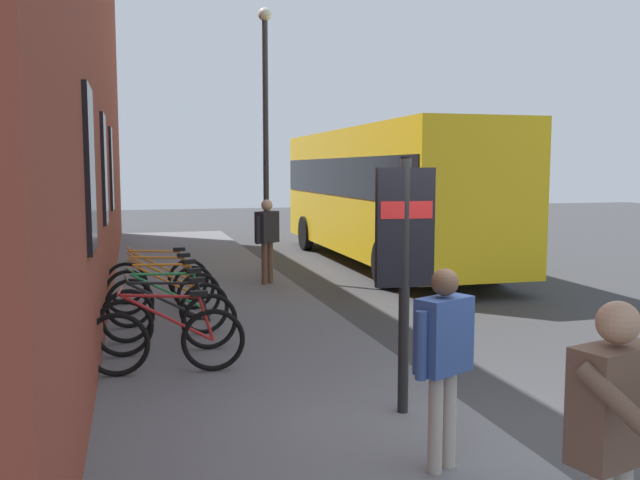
{
  "coord_description": "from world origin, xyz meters",
  "views": [
    {
      "loc": [
        -4.94,
        3.08,
        2.41
      ],
      "look_at": [
        3.32,
        0.8,
        1.51
      ],
      "focal_mm": 38.12,
      "sensor_mm": 36.0,
      "label": 1
    }
  ],
  "objects_px": {
    "bicycle_beside_lamp": "(166,340)",
    "street_lamp": "(266,120)",
    "bicycle_nearest_sign": "(162,288)",
    "pedestrian_near_bus": "(444,348)",
    "bicycle_end_of_row": "(166,298)",
    "city_bus": "(384,188)",
    "tourist_with_hotdogs": "(617,424)",
    "pedestrian_crossing_street": "(267,232)",
    "bicycle_far_end": "(158,280)",
    "transit_info_sign": "(405,244)",
    "bicycle_leaning_wall": "(168,322)",
    "bicycle_by_door": "(168,310)"
  },
  "relations": [
    {
      "from": "bicycle_far_end",
      "to": "bicycle_nearest_sign",
      "type": "bearing_deg",
      "value": -178.62
    },
    {
      "from": "bicycle_end_of_row",
      "to": "pedestrian_near_bus",
      "type": "bearing_deg",
      "value": -162.19
    },
    {
      "from": "bicycle_nearest_sign",
      "to": "pedestrian_near_bus",
      "type": "height_order",
      "value": "pedestrian_near_bus"
    },
    {
      "from": "bicycle_leaning_wall",
      "to": "pedestrian_near_bus",
      "type": "relative_size",
      "value": 1.14
    },
    {
      "from": "bicycle_by_door",
      "to": "pedestrian_crossing_street",
      "type": "xyz_separation_m",
      "value": [
        3.96,
        -2.13,
        0.64
      ]
    },
    {
      "from": "bicycle_leaning_wall",
      "to": "bicycle_nearest_sign",
      "type": "height_order",
      "value": "same"
    },
    {
      "from": "bicycle_end_of_row",
      "to": "bicycle_far_end",
      "type": "relative_size",
      "value": 0.97
    },
    {
      "from": "bicycle_beside_lamp",
      "to": "tourist_with_hotdogs",
      "type": "distance_m",
      "value": 5.25
    },
    {
      "from": "bicycle_end_of_row",
      "to": "street_lamp",
      "type": "relative_size",
      "value": 0.3
    },
    {
      "from": "bicycle_far_end",
      "to": "pedestrian_crossing_street",
      "type": "relative_size",
      "value": 1.05
    },
    {
      "from": "bicycle_nearest_sign",
      "to": "bicycle_beside_lamp",
      "type": "bearing_deg",
      "value": 178.59
    },
    {
      "from": "bicycle_far_end",
      "to": "city_bus",
      "type": "height_order",
      "value": "city_bus"
    },
    {
      "from": "pedestrian_near_bus",
      "to": "city_bus",
      "type": "bearing_deg",
      "value": -18.6
    },
    {
      "from": "bicycle_beside_lamp",
      "to": "pedestrian_near_bus",
      "type": "xyz_separation_m",
      "value": [
        -3.04,
        -1.91,
        0.56
      ]
    },
    {
      "from": "bicycle_nearest_sign",
      "to": "city_bus",
      "type": "distance_m",
      "value": 7.74
    },
    {
      "from": "bicycle_beside_lamp",
      "to": "transit_info_sign",
      "type": "height_order",
      "value": "transit_info_sign"
    },
    {
      "from": "bicycle_nearest_sign",
      "to": "bicycle_far_end",
      "type": "relative_size",
      "value": 0.99
    },
    {
      "from": "bicycle_beside_lamp",
      "to": "tourist_with_hotdogs",
      "type": "relative_size",
      "value": 1.08
    },
    {
      "from": "bicycle_nearest_sign",
      "to": "pedestrian_near_bus",
      "type": "relative_size",
      "value": 1.13
    },
    {
      "from": "bicycle_far_end",
      "to": "tourist_with_hotdogs",
      "type": "bearing_deg",
      "value": -167.84
    },
    {
      "from": "bicycle_beside_lamp",
      "to": "bicycle_end_of_row",
      "type": "relative_size",
      "value": 1.03
    },
    {
      "from": "bicycle_leaning_wall",
      "to": "bicycle_nearest_sign",
      "type": "distance_m",
      "value": 2.5
    },
    {
      "from": "pedestrian_near_bus",
      "to": "tourist_with_hotdogs",
      "type": "relative_size",
      "value": 0.95
    },
    {
      "from": "bicycle_by_door",
      "to": "bicycle_nearest_sign",
      "type": "height_order",
      "value": "same"
    },
    {
      "from": "transit_info_sign",
      "to": "pedestrian_near_bus",
      "type": "bearing_deg",
      "value": 171.48
    },
    {
      "from": "bicycle_beside_lamp",
      "to": "bicycle_leaning_wall",
      "type": "distance_m",
      "value": 0.88
    },
    {
      "from": "pedestrian_near_bus",
      "to": "transit_info_sign",
      "type": "bearing_deg",
      "value": -8.52
    },
    {
      "from": "bicycle_end_of_row",
      "to": "bicycle_far_end",
      "type": "xyz_separation_m",
      "value": [
        1.69,
        0.05,
        0.0
      ]
    },
    {
      "from": "bicycle_by_door",
      "to": "bicycle_far_end",
      "type": "relative_size",
      "value": 0.98
    },
    {
      "from": "city_bus",
      "to": "pedestrian_near_bus",
      "type": "height_order",
      "value": "city_bus"
    },
    {
      "from": "transit_info_sign",
      "to": "pedestrian_near_bus",
      "type": "distance_m",
      "value": 1.4
    },
    {
      "from": "bicycle_end_of_row",
      "to": "bicycle_nearest_sign",
      "type": "xyz_separation_m",
      "value": [
        0.84,
        0.03,
        0.0
      ]
    },
    {
      "from": "bicycle_beside_lamp",
      "to": "street_lamp",
      "type": "xyz_separation_m",
      "value": [
        6.88,
        -2.47,
        2.93
      ]
    },
    {
      "from": "transit_info_sign",
      "to": "bicycle_far_end",
      "type": "bearing_deg",
      "value": 18.54
    },
    {
      "from": "bicycle_leaning_wall",
      "to": "tourist_with_hotdogs",
      "type": "distance_m",
      "value": 6.04
    },
    {
      "from": "tourist_with_hotdogs",
      "to": "street_lamp",
      "type": "relative_size",
      "value": 0.29
    },
    {
      "from": "city_bus",
      "to": "pedestrian_near_bus",
      "type": "relative_size",
      "value": 6.78
    },
    {
      "from": "bicycle_by_door",
      "to": "bicycle_end_of_row",
      "type": "height_order",
      "value": "same"
    },
    {
      "from": "pedestrian_crossing_street",
      "to": "tourist_with_hotdogs",
      "type": "distance_m",
      "value": 10.4
    },
    {
      "from": "bicycle_far_end",
      "to": "tourist_with_hotdogs",
      "type": "height_order",
      "value": "tourist_with_hotdogs"
    },
    {
      "from": "bicycle_by_door",
      "to": "tourist_with_hotdogs",
      "type": "distance_m",
      "value": 6.75
    },
    {
      "from": "bicycle_end_of_row",
      "to": "tourist_with_hotdogs",
      "type": "xyz_separation_m",
      "value": [
        -7.35,
        -1.9,
        0.62
      ]
    },
    {
      "from": "bicycle_end_of_row",
      "to": "city_bus",
      "type": "xyz_separation_m",
      "value": [
        5.9,
        -5.65,
        1.41
      ]
    },
    {
      "from": "bicycle_nearest_sign",
      "to": "street_lamp",
      "type": "height_order",
      "value": "street_lamp"
    },
    {
      "from": "bicycle_end_of_row",
      "to": "transit_info_sign",
      "type": "distance_m",
      "value": 4.93
    },
    {
      "from": "transit_info_sign",
      "to": "bicycle_end_of_row",
      "type": "bearing_deg",
      "value": 24.4
    },
    {
      "from": "transit_info_sign",
      "to": "bicycle_by_door",
      "type": "bearing_deg",
      "value": 30.02
    },
    {
      "from": "pedestrian_near_bus",
      "to": "street_lamp",
      "type": "bearing_deg",
      "value": -3.24
    },
    {
      "from": "bicycle_by_door",
      "to": "bicycle_end_of_row",
      "type": "relative_size",
      "value": 1.01
    },
    {
      "from": "bicycle_leaning_wall",
      "to": "city_bus",
      "type": "height_order",
      "value": "city_bus"
    }
  ]
}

